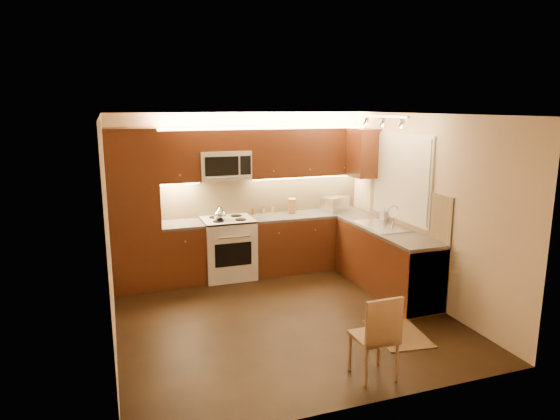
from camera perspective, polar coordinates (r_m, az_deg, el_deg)
name	(u,v)px	position (r m, az deg, el deg)	size (l,w,h in m)	color
floor	(283,316)	(6.34, 0.37, -12.21)	(4.00, 4.00, 0.01)	black
ceiling	(283,114)	(5.78, 0.40, 11.01)	(4.00, 4.00, 0.01)	beige
wall_back	(241,193)	(7.81, -4.55, 2.01)	(4.00, 0.01, 2.50)	beige
wall_front	(364,271)	(4.18, 9.71, -7.02)	(4.00, 0.01, 2.50)	beige
wall_left	(108,234)	(5.61, -19.26, -2.61)	(0.01, 4.00, 2.50)	beige
wall_right	(424,209)	(6.86, 16.33, 0.16)	(0.01, 4.00, 2.50)	beige
pantry	(134,210)	(7.30, -16.55, 0.03)	(0.70, 0.60, 2.30)	#4F1F11
base_cab_back_left	(183,254)	(7.53, -11.19, -4.99)	(0.62, 0.60, 0.86)	#4F1F11
counter_back_left	(182,225)	(7.41, -11.33, -1.66)	(0.62, 0.60, 0.04)	#373432
base_cab_back_right	(308,242)	(8.04, 3.29, -3.68)	(1.92, 0.60, 0.86)	#4F1F11
counter_back_right	(309,215)	(7.93, 3.33, -0.54)	(1.92, 0.60, 0.04)	#373432
base_cab_right	(386,261)	(7.22, 12.15, -5.76)	(0.60, 2.00, 0.86)	#4F1F11
counter_right	(387,230)	(7.10, 12.31, -2.30)	(0.60, 2.00, 0.04)	#373432
dishwasher	(414,276)	(6.67, 15.29, -7.43)	(0.58, 0.60, 0.84)	silver
backsplash_back	(262,195)	(7.91, -2.08, 1.79)	(3.30, 0.02, 0.60)	tan
backsplash_right	(406,207)	(7.18, 14.40, 0.38)	(0.02, 2.00, 0.60)	tan
upper_cab_back_left	(177,156)	(7.37, -11.79, 6.10)	(0.62, 0.35, 0.75)	#4F1F11
upper_cab_back_right	(306,152)	(7.89, 3.07, 6.71)	(1.92, 0.35, 0.75)	#4F1F11
upper_cab_bridge	(223,140)	(7.47, -6.56, 8.05)	(0.76, 0.35, 0.31)	#4F1F11
upper_cab_right_corner	(363,153)	(7.85, 9.60, 6.53)	(0.35, 0.50, 0.75)	#4F1F11
stove	(228,248)	(7.61, -6.02, -4.39)	(0.76, 0.65, 0.92)	silver
microwave	(224,165)	(7.49, -6.47, 5.18)	(0.76, 0.38, 0.44)	silver
window_frame	(401,177)	(7.24, 13.88, 3.71)	(0.03, 1.44, 1.24)	silver
window_blinds	(400,177)	(7.23, 13.74, 3.70)	(0.02, 1.36, 1.16)	silver
sink	(382,221)	(7.20, 11.73, -1.29)	(0.52, 0.86, 0.15)	silver
faucet	(393,215)	(7.28, 12.97, -0.61)	(0.20, 0.04, 0.30)	silver
track_light_bar	(383,116)	(6.81, 11.82, 10.58)	(0.04, 1.20, 0.03)	silver
kettle	(220,213)	(7.39, -6.97, -0.37)	(0.19, 0.19, 0.22)	silver
toaster_oven	(335,204)	(8.14, 6.34, 0.72)	(0.39, 0.30, 0.24)	silver
knife_block	(292,206)	(7.93, 1.40, 0.49)	(0.11, 0.17, 0.24)	olive
spice_jar_a	(263,211)	(7.91, -2.00, -0.09)	(0.04, 0.04, 0.09)	silver
spice_jar_b	(253,211)	(7.84, -3.12, -0.17)	(0.05, 0.05, 0.10)	brown
spice_jar_c	(264,210)	(7.91, -1.90, -0.03)	(0.04, 0.04, 0.11)	silver
spice_jar_d	(273,210)	(7.94, -0.86, 0.02)	(0.05, 0.05, 0.10)	olive
soap_bottle	(384,214)	(7.59, 11.93, -0.45)	(0.09, 0.09, 0.19)	silver
rug	(398,333)	(6.05, 13.48, -13.72)	(0.55, 0.83, 0.01)	black
dining_chair	(374,335)	(4.98, 10.80, -14.01)	(0.38, 0.38, 0.86)	olive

